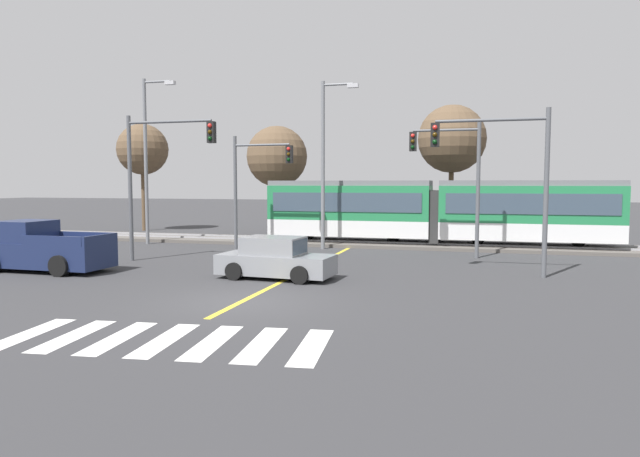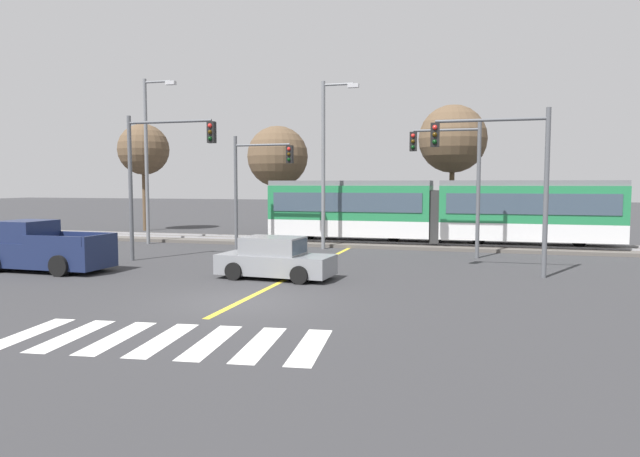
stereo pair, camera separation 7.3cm
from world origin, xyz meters
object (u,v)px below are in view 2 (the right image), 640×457
(traffic_light_mid_left, at_px, (158,164))
(bare_tree_east, at_px, (453,139))
(bare_tree_west, at_px, (278,157))
(light_rail_tram, at_px, (436,209))
(sedan_crossing, at_px, (275,259))
(bare_tree_far_west, at_px, (143,150))
(street_lamp_centre, at_px, (326,155))
(traffic_light_far_right, at_px, (456,168))
(street_lamp_west, at_px, (149,152))
(traffic_light_mid_right, at_px, (506,165))
(pickup_truck, at_px, (41,250))
(traffic_light_far_left, at_px, (255,176))

(traffic_light_mid_left, distance_m, bare_tree_east, 19.31)
(bare_tree_west, bearing_deg, light_rail_tram, -21.69)
(sedan_crossing, bearing_deg, bare_tree_far_west, 133.62)
(street_lamp_centre, bearing_deg, bare_tree_east, 54.58)
(light_rail_tram, bearing_deg, traffic_light_far_right, -74.49)
(light_rail_tram, distance_m, street_lamp_centre, 6.70)
(street_lamp_west, bearing_deg, bare_tree_west, 54.49)
(traffic_light_mid_right, relative_size, bare_tree_east, 0.74)
(traffic_light_mid_left, bearing_deg, bare_tree_east, 51.91)
(sedan_crossing, height_order, street_lamp_centre, street_lamp_centre)
(pickup_truck, distance_m, traffic_light_far_left, 11.00)
(light_rail_tram, distance_m, bare_tree_west, 11.89)
(traffic_light_far_right, xyz_separation_m, street_lamp_centre, (-6.64, 1.64, 0.76))
(traffic_light_far_right, relative_size, traffic_light_mid_right, 1.03)
(street_lamp_west, xyz_separation_m, street_lamp_centre, (10.30, 0.31, -0.30))
(street_lamp_west, xyz_separation_m, bare_tree_west, (5.11, 7.16, -0.00))
(light_rail_tram, relative_size, bare_tree_far_west, 2.38)
(pickup_truck, height_order, traffic_light_mid_left, traffic_light_mid_left)
(traffic_light_mid_right, distance_m, street_lamp_centre, 10.97)
(traffic_light_mid_right, xyz_separation_m, bare_tree_east, (-2.63, 15.17, 2.11))
(traffic_light_mid_left, bearing_deg, traffic_light_far_left, 67.35)
(traffic_light_mid_right, bearing_deg, sedan_crossing, -160.96)
(street_lamp_centre, bearing_deg, bare_tree_west, 127.12)
(street_lamp_west, xyz_separation_m, bare_tree_east, (16.31, 8.76, 1.03))
(traffic_light_mid_right, xyz_separation_m, bare_tree_west, (-13.83, 13.57, 1.08))
(traffic_light_far_right, bearing_deg, bare_tree_west, 144.31)
(sedan_crossing, xyz_separation_m, traffic_light_mid_left, (-6.47, 2.81, 3.62))
(street_lamp_centre, distance_m, bare_tree_east, 10.45)
(traffic_light_far_right, relative_size, bare_tree_east, 0.76)
(bare_tree_west, bearing_deg, traffic_light_mid_left, -92.79)
(pickup_truck, distance_m, traffic_light_mid_left, 5.87)
(traffic_light_far_left, distance_m, traffic_light_mid_right, 13.40)
(traffic_light_far_right, xyz_separation_m, bare_tree_far_west, (-22.54, 9.50, 1.74))
(sedan_crossing, height_order, traffic_light_mid_right, traffic_light_mid_right)
(street_lamp_centre, bearing_deg, traffic_light_far_right, -13.89)
(light_rail_tram, height_order, street_lamp_centre, street_lamp_centre)
(light_rail_tram, relative_size, traffic_light_far_left, 3.13)
(traffic_light_mid_left, bearing_deg, traffic_light_mid_right, -0.17)
(sedan_crossing, distance_m, pickup_truck, 9.59)
(sedan_crossing, xyz_separation_m, bare_tree_far_west, (-16.53, 17.34, 5.19))
(sedan_crossing, relative_size, street_lamp_west, 0.46)
(traffic_light_far_right, bearing_deg, bare_tree_east, 93.60)
(traffic_light_mid_left, height_order, bare_tree_far_west, bare_tree_far_west)
(traffic_light_far_left, height_order, bare_tree_east, bare_tree_east)
(sedan_crossing, height_order, pickup_truck, pickup_truck)
(bare_tree_far_west, bearing_deg, traffic_light_far_right, -22.85)
(pickup_truck, height_order, traffic_light_far_left, traffic_light_far_left)
(traffic_light_far_right, height_order, street_lamp_centre, street_lamp_centre)
(street_lamp_centre, distance_m, bare_tree_far_west, 17.76)
(pickup_truck, bearing_deg, bare_tree_far_west, 111.03)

